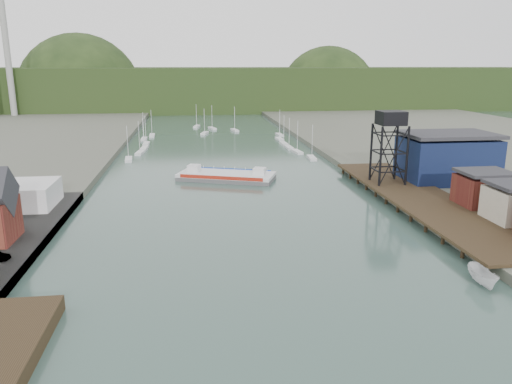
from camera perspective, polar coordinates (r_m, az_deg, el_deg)
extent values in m
plane|color=#2F4942|center=(55.51, 2.58, -15.97)|extent=(600.00, 600.00, 0.00)
cube|color=black|center=(106.05, 18.31, -0.63)|extent=(14.00, 70.00, 0.50)
cylinder|color=black|center=(103.90, 15.27, -1.34)|extent=(0.60, 0.60, 2.20)
cylinder|color=black|center=(109.03, 21.11, -1.07)|extent=(0.60, 0.60, 2.20)
cube|color=silver|center=(106.21, -26.67, -0.34)|extent=(18.00, 12.00, 4.50)
cylinder|color=black|center=(111.59, 14.07, 3.94)|extent=(0.50, 0.50, 13.00)
cylinder|color=black|center=(113.90, 16.89, 3.96)|extent=(0.50, 0.50, 13.00)
cylinder|color=black|center=(117.10, 13.02, 4.48)|extent=(0.50, 0.50, 13.00)
cylinder|color=black|center=(119.31, 15.73, 4.49)|extent=(0.50, 0.50, 13.00)
cube|color=black|center=(114.37, 15.19, 8.17)|extent=(5.50, 5.50, 3.00)
cube|color=#0C1135|center=(123.96, 20.97, 3.46)|extent=(20.00, 14.00, 10.00)
cube|color=#2D2D33|center=(123.07, 21.21, 6.16)|extent=(20.50, 14.50, 0.80)
cube|color=#501A17|center=(103.79, 24.56, 0.00)|extent=(9.00, 8.00, 6.00)
cube|color=silver|center=(154.73, -14.35, 3.62)|extent=(2.67, 7.65, 0.90)
cube|color=silver|center=(165.63, -13.12, 4.38)|extent=(2.81, 7.67, 0.90)
cube|color=silver|center=(174.29, -12.66, 4.89)|extent=(2.35, 7.59, 0.90)
cube|color=silver|center=(184.05, -12.43, 5.39)|extent=(2.01, 7.50, 0.90)
cube|color=silver|center=(196.28, -12.67, 5.92)|extent=(2.00, 7.50, 0.90)
cube|color=silver|center=(205.79, -11.79, 6.35)|extent=(2.16, 7.54, 0.90)
cube|color=silver|center=(153.09, 6.39, 3.87)|extent=(2.53, 7.62, 0.90)
cube|color=silver|center=(163.63, 4.73, 4.59)|extent=(2.76, 7.67, 0.90)
cube|color=silver|center=(171.91, 3.79, 5.08)|extent=(2.22, 7.56, 0.90)
cube|color=silver|center=(180.60, 3.18, 5.54)|extent=(2.18, 7.54, 0.90)
cube|color=silver|center=(191.47, 2.69, 6.05)|extent=(2.46, 7.61, 0.90)
cube|color=silver|center=(203.15, 2.71, 6.53)|extent=(2.48, 7.61, 0.90)
cube|color=silver|center=(209.05, -5.89, 6.69)|extent=(3.78, 7.76, 0.90)
cube|color=silver|center=(217.71, -2.45, 7.06)|extent=(3.31, 7.74, 0.90)
cube|color=silver|center=(225.04, -5.03, 7.26)|extent=(3.76, 7.76, 0.90)
cube|color=silver|center=(232.81, -6.80, 7.45)|extent=(3.40, 7.74, 0.90)
cylinder|color=#999A95|center=(297.23, -26.48, 13.30)|extent=(3.20, 3.20, 60.00)
cube|color=black|center=(347.62, -6.10, 11.65)|extent=(500.00, 120.00, 28.00)
sphere|color=black|center=(354.99, -19.31, 10.35)|extent=(80.00, 80.00, 80.00)
sphere|color=black|center=(371.14, 8.17, 10.83)|extent=(70.00, 70.00, 70.00)
cube|color=#525255|center=(125.18, -3.40, 1.63)|extent=(25.46, 17.10, 0.95)
cube|color=silver|center=(124.99, -3.41, 2.01)|extent=(25.46, 17.10, 0.76)
cube|color=#A52212|center=(120.49, -4.05, 1.63)|extent=(19.55, 7.38, 0.85)
cube|color=#163998|center=(129.44, -2.82, 2.54)|extent=(19.55, 7.38, 0.85)
cube|color=silver|center=(127.38, -7.10, 2.68)|extent=(3.65, 3.65, 1.89)
cube|color=silver|center=(122.66, 0.41, 2.34)|extent=(3.65, 3.65, 1.89)
imported|color=silver|center=(72.03, 24.50, -8.85)|extent=(2.81, 6.47, 2.44)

